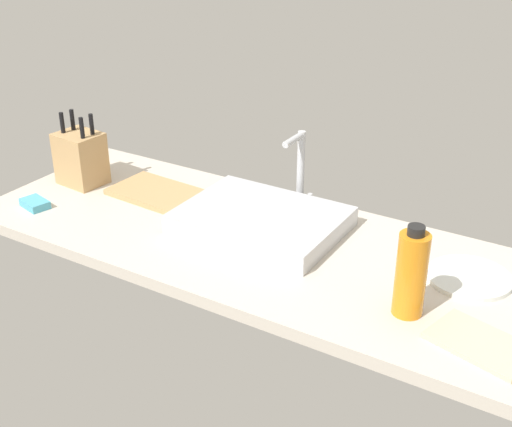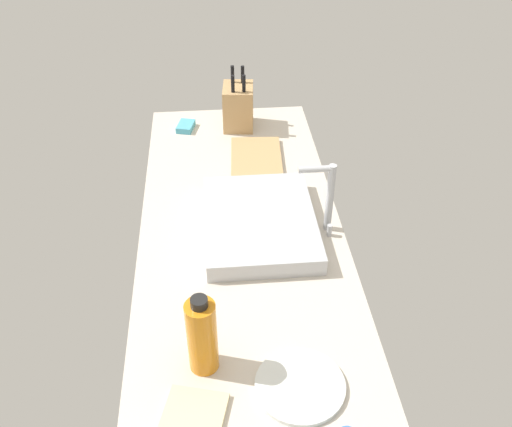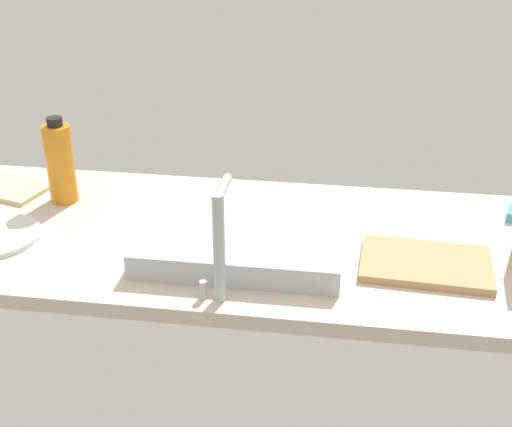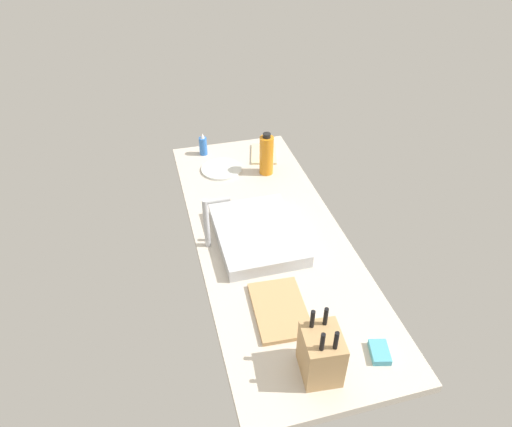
% 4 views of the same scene
% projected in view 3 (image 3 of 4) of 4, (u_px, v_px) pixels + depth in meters
% --- Properties ---
extents(countertop_slab, '(1.70, 0.64, 0.04)m').
position_uv_depth(countertop_slab, '(238.00, 242.00, 1.65)').
color(countertop_slab, beige).
rests_on(countertop_slab, ground).
extents(sink_basin, '(0.45, 0.34, 0.06)m').
position_uv_depth(sink_basin, '(243.00, 237.00, 1.58)').
color(sink_basin, '#B7BABF').
rests_on(sink_basin, countertop_slab).
extents(faucet, '(0.06, 0.11, 0.24)m').
position_uv_depth(faucet, '(219.00, 238.00, 1.35)').
color(faucet, '#B7BABF').
rests_on(faucet, countertop_slab).
extents(cutting_board, '(0.29, 0.20, 0.02)m').
position_uv_depth(cutting_board, '(426.00, 264.00, 1.51)').
color(cutting_board, tan).
rests_on(cutting_board, countertop_slab).
extents(water_bottle, '(0.07, 0.07, 0.23)m').
position_uv_depth(water_bottle, '(60.00, 163.00, 1.77)').
color(water_bottle, orange).
rests_on(water_bottle, countertop_slab).
extents(dish_towel, '(0.24, 0.19, 0.01)m').
position_uv_depth(dish_towel, '(7.00, 188.00, 1.87)').
color(dish_towel, beige).
rests_on(dish_towel, countertop_slab).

